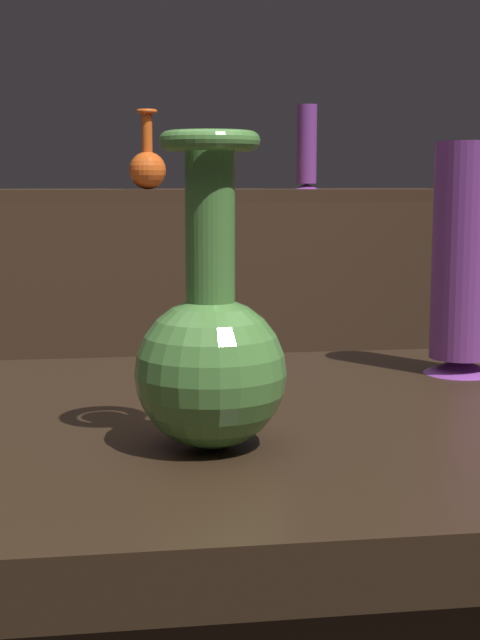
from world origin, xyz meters
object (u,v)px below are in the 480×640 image
Objects in this scene: shelf_vase_center at (147,165)px; shelf_vase_right at (307,148)px; vase_centerpiece at (211,349)px; vase_tall_behind at (464,262)px; shelf_vase_far_right at (463,162)px.

shelf_vase_right is at bearing 4.25° from shelf_vase_center.
vase_tall_behind is (0.32, 0.26, 0.05)m from vase_centerpiece.
shelf_vase_far_right is at bearing 68.65° from vase_tall_behind.
shelf_vase_far_right is 1.04m from shelf_vase_center.
vase_tall_behind is 2.06m from shelf_vase_right.
shelf_vase_far_right reaches higher than vase_centerpiece.
shelf_vase_center reaches higher than vase_centerpiece.
vase_centerpiece is 2.27m from shelf_vase_center.
vase_tall_behind is at bearing -97.34° from shelf_vase_right.
shelf_vase_center reaches higher than vase_tall_behind.
vase_centerpiece is 1.06× the size of shelf_vase_center.
vase_tall_behind is 0.98× the size of shelf_vase_right.
vase_tall_behind is 1.70× the size of shelf_vase_far_right.
shelf_vase_right is (0.26, 2.04, 0.19)m from vase_tall_behind.
vase_centerpiece is at bearing -140.82° from vase_tall_behind.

